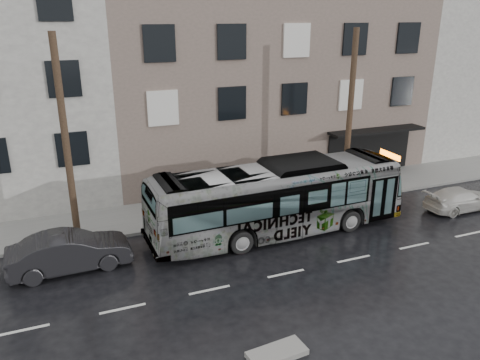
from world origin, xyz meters
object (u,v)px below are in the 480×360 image
(utility_pole_rear, at_px, (66,144))
(bus, at_px, (278,199))
(sign_post, at_px, (362,175))
(utility_pole_front, at_px, (350,118))
(dark_sedan, at_px, (70,252))
(white_sedan, at_px, (460,199))

(utility_pole_rear, height_order, bus, utility_pole_rear)
(utility_pole_rear, bearing_deg, sign_post, 0.00)
(utility_pole_front, relative_size, dark_sedan, 1.89)
(utility_pole_front, relative_size, utility_pole_rear, 1.00)
(utility_pole_front, bearing_deg, bus, -156.52)
(utility_pole_front, xyz_separation_m, sign_post, (1.10, 0.00, -3.30))
(bus, height_order, dark_sedan, bus)
(sign_post, xyz_separation_m, dark_sedan, (-15.50, -2.28, -0.57))
(utility_pole_rear, height_order, dark_sedan, utility_pole_rear)
(sign_post, relative_size, dark_sedan, 0.50)
(bus, bearing_deg, utility_pole_rear, 74.21)
(utility_pole_front, xyz_separation_m, white_sedan, (4.98, -3.35, -4.06))
(utility_pole_rear, height_order, white_sedan, utility_pole_rear)
(bus, xyz_separation_m, white_sedan, (10.18, -1.10, -1.12))
(utility_pole_front, distance_m, white_sedan, 7.25)
(dark_sedan, bearing_deg, white_sedan, -95.54)
(utility_pole_front, distance_m, sign_post, 3.48)
(utility_pole_front, bearing_deg, sign_post, 0.00)
(dark_sedan, bearing_deg, sign_post, -84.00)
(bus, distance_m, white_sedan, 10.30)
(bus, bearing_deg, white_sedan, -97.58)
(dark_sedan, bearing_deg, utility_pole_front, -83.37)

